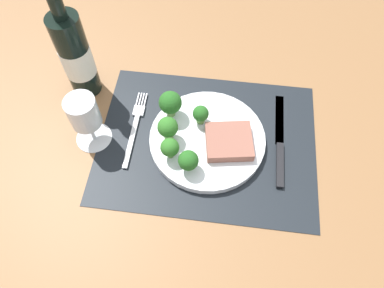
# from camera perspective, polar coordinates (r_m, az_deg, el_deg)

# --- Properties ---
(ground_plane) EXTENTS (1.40, 1.10, 0.03)m
(ground_plane) POSITION_cam_1_polar(r_m,az_deg,el_deg) (0.78, 2.35, -0.26)
(ground_plane) COLOR brown
(placemat) EXTENTS (0.45, 0.35, 0.00)m
(placemat) POSITION_cam_1_polar(r_m,az_deg,el_deg) (0.76, 2.39, 0.37)
(placemat) COLOR black
(placemat) RESTS_ON ground_plane
(plate) EXTENTS (0.24, 0.24, 0.02)m
(plate) POSITION_cam_1_polar(r_m,az_deg,el_deg) (0.75, 2.42, 0.74)
(plate) COLOR silver
(plate) RESTS_ON placemat
(steak) EXTENTS (0.11, 0.10, 0.02)m
(steak) POSITION_cam_1_polar(r_m,az_deg,el_deg) (0.73, 5.84, 0.41)
(steak) COLOR #8C5647
(steak) RESTS_ON plate
(broccoli_near_fork) EXTENTS (0.04, 0.04, 0.05)m
(broccoli_near_fork) POSITION_cam_1_polar(r_m,az_deg,el_deg) (0.70, -3.51, -0.58)
(broccoli_near_fork) COLOR #5B8942
(broccoli_near_fork) RESTS_ON plate
(broccoli_center) EXTENTS (0.04, 0.04, 0.06)m
(broccoli_center) POSITION_cam_1_polar(r_m,az_deg,el_deg) (0.72, -3.82, 2.57)
(broccoli_center) COLOR #6B994C
(broccoli_center) RESTS_ON plate
(broccoli_near_steak) EXTENTS (0.03, 0.03, 0.05)m
(broccoli_near_steak) POSITION_cam_1_polar(r_m,az_deg,el_deg) (0.75, 1.38, 4.72)
(broccoli_near_steak) COLOR #5B8942
(broccoli_near_steak) RESTS_ON plate
(broccoli_back_left) EXTENTS (0.05, 0.05, 0.06)m
(broccoli_back_left) POSITION_cam_1_polar(r_m,az_deg,el_deg) (0.75, -3.44, 6.45)
(broccoli_back_left) COLOR #6B994C
(broccoli_back_left) RESTS_ON plate
(broccoli_front_edge) EXTENTS (0.04, 0.04, 0.05)m
(broccoli_front_edge) POSITION_cam_1_polar(r_m,az_deg,el_deg) (0.69, -0.58, -2.64)
(broccoli_front_edge) COLOR #6B994C
(broccoli_front_edge) RESTS_ON plate
(fork) EXTENTS (0.02, 0.19, 0.01)m
(fork) POSITION_cam_1_polar(r_m,az_deg,el_deg) (0.79, -9.00, 2.63)
(fork) COLOR silver
(fork) RESTS_ON placemat
(knife) EXTENTS (0.02, 0.23, 0.01)m
(knife) POSITION_cam_1_polar(r_m,az_deg,el_deg) (0.77, 13.67, -0.34)
(knife) COLOR black
(knife) RESTS_ON placemat
(wine_bottle) EXTENTS (0.07, 0.07, 0.30)m
(wine_bottle) POSITION_cam_1_polar(r_m,az_deg,el_deg) (0.80, -17.90, 13.28)
(wine_bottle) COLOR black
(wine_bottle) RESTS_ON ground_plane
(wine_glass) EXTENTS (0.08, 0.08, 0.13)m
(wine_glass) POSITION_cam_1_polar(r_m,az_deg,el_deg) (0.73, -16.56, 4.32)
(wine_glass) COLOR silver
(wine_glass) RESTS_ON ground_plane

